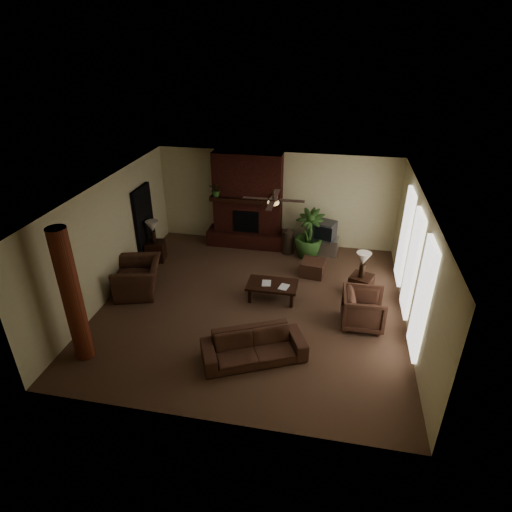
% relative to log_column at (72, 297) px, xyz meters
% --- Properties ---
extents(room_shell, '(7.00, 7.00, 7.00)m').
position_rel_log_column_xyz_m(room_shell, '(2.95, 2.40, 0.00)').
color(room_shell, brown).
rests_on(room_shell, ground).
extents(fireplace, '(2.40, 0.70, 2.80)m').
position_rel_log_column_xyz_m(fireplace, '(2.15, 5.62, -0.24)').
color(fireplace, '#461A12').
rests_on(fireplace, ground).
extents(windows, '(0.08, 3.65, 2.35)m').
position_rel_log_column_xyz_m(windows, '(6.40, 2.60, -0.05)').
color(windows, white).
rests_on(windows, ground).
extents(log_column, '(0.36, 0.36, 2.80)m').
position_rel_log_column_xyz_m(log_column, '(0.00, 0.00, 0.00)').
color(log_column, maroon).
rests_on(log_column, ground).
extents(doorway, '(0.10, 1.00, 2.10)m').
position_rel_log_column_xyz_m(doorway, '(-0.49, 4.20, -0.35)').
color(doorway, black).
rests_on(doorway, ground).
extents(ceiling_fan, '(1.35, 1.35, 0.37)m').
position_rel_log_column_xyz_m(ceiling_fan, '(3.35, 2.70, 1.13)').
color(ceiling_fan, '#2F2115').
rests_on(ceiling_fan, ceiling).
extents(sofa, '(2.08, 1.38, 0.79)m').
position_rel_log_column_xyz_m(sofa, '(3.34, 0.55, -1.01)').
color(sofa, '#462A1E').
rests_on(sofa, ground).
extents(armchair_left, '(1.12, 1.41, 1.07)m').
position_rel_log_column_xyz_m(armchair_left, '(0.05, 2.43, -0.86)').
color(armchair_left, '#462A1E').
rests_on(armchair_left, ground).
extents(armchair_right, '(0.85, 0.90, 0.91)m').
position_rel_log_column_xyz_m(armchair_right, '(5.48, 2.08, -0.94)').
color(armchair_right, '#462A1E').
rests_on(armchair_right, ground).
extents(coffee_table, '(1.20, 0.70, 0.43)m').
position_rel_log_column_xyz_m(coffee_table, '(3.36, 2.72, -1.03)').
color(coffee_table, black).
rests_on(coffee_table, ground).
extents(ottoman, '(0.67, 0.67, 0.40)m').
position_rel_log_column_xyz_m(ottoman, '(4.24, 4.10, -1.20)').
color(ottoman, '#462A1E').
rests_on(ottoman, ground).
extents(tv_stand, '(0.90, 0.59, 0.50)m').
position_rel_log_column_xyz_m(tv_stand, '(4.45, 5.42, -1.15)').
color(tv_stand, '#AFAFB1').
rests_on(tv_stand, ground).
extents(tv, '(0.78, 0.71, 0.52)m').
position_rel_log_column_xyz_m(tv, '(4.42, 5.36, -0.64)').
color(tv, '#3B3B3D').
rests_on(tv, tv_stand).
extents(floor_vase, '(0.34, 0.34, 0.77)m').
position_rel_log_column_xyz_m(floor_vase, '(3.43, 5.23, -0.97)').
color(floor_vase, '#32261C').
rests_on(floor_vase, ground).
extents(floor_plant, '(1.22, 1.61, 0.80)m').
position_rel_log_column_xyz_m(floor_plant, '(4.03, 5.12, -1.00)').
color(floor_plant, '#2F5321').
rests_on(floor_plant, ground).
extents(side_table_left, '(0.58, 0.58, 0.55)m').
position_rel_log_column_xyz_m(side_table_left, '(-0.20, 4.09, -1.12)').
color(side_table_left, black).
rests_on(side_table_left, ground).
extents(lamp_left, '(0.40, 0.40, 0.65)m').
position_rel_log_column_xyz_m(lamp_left, '(-0.20, 4.06, -0.40)').
color(lamp_left, '#2F2115').
rests_on(lamp_left, side_table_left).
extents(side_table_right, '(0.65, 0.65, 0.55)m').
position_rel_log_column_xyz_m(side_table_right, '(5.46, 3.29, -1.12)').
color(side_table_right, black).
rests_on(side_table_right, ground).
extents(lamp_right, '(0.40, 0.40, 0.65)m').
position_rel_log_column_xyz_m(lamp_right, '(5.44, 3.25, -0.40)').
color(lamp_right, '#2F2115').
rests_on(lamp_right, side_table_right).
extents(mantel_plant, '(0.49, 0.51, 0.33)m').
position_rel_log_column_xyz_m(mantel_plant, '(1.29, 5.36, 0.32)').
color(mantel_plant, '#2F5321').
rests_on(mantel_plant, fireplace).
extents(mantel_vase, '(0.27, 0.27, 0.22)m').
position_rel_log_column_xyz_m(mantel_vase, '(2.98, 5.35, 0.27)').
color(mantel_vase, brown).
rests_on(mantel_vase, fireplace).
extents(book_a, '(0.22, 0.05, 0.29)m').
position_rel_log_column_xyz_m(book_a, '(3.12, 2.68, -0.83)').
color(book_a, '#999999').
rests_on(book_a, coffee_table).
extents(book_b, '(0.21, 0.07, 0.29)m').
position_rel_log_column_xyz_m(book_b, '(3.55, 2.63, -0.82)').
color(book_b, '#999999').
rests_on(book_b, coffee_table).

